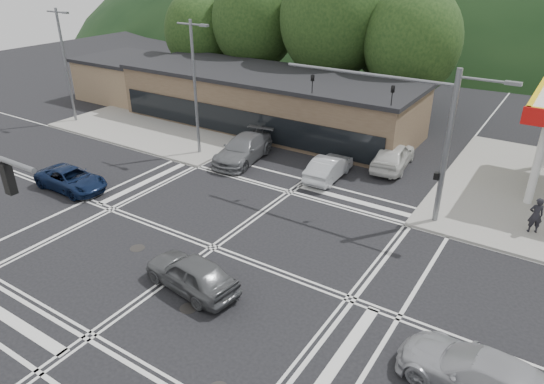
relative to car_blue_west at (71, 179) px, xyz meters
The scene contains 20 objects.
ground 11.15m from the car_blue_west, ahead, with size 120.00×120.00×0.00m, color black.
sidewalk_nw 15.02m from the car_blue_west, 105.00° to the left, with size 16.00×16.00×0.15m, color gray.
commercial_row 16.85m from the car_blue_west, 79.31° to the left, with size 24.00×8.00×4.00m, color brown.
commercial_nw 20.97m from the car_blue_west, 127.99° to the left, with size 8.00×7.00×3.60m, color #846B4F.
hill_north 90.19m from the car_blue_west, 82.92° to the left, with size 252.00×126.00×140.00m, color black.
tree_n_a 24.55m from the car_blue_west, 97.00° to the left, with size 8.00×8.00×11.75m.
tree_n_b 25.09m from the car_blue_west, 77.72° to the left, with size 9.00×9.00×12.98m.
tree_n_c 27.08m from the car_blue_west, 62.73° to the left, with size 7.60×7.60×10.87m.
tree_n_d 24.74m from the car_blue_west, 111.55° to the left, with size 6.80×6.80×9.76m.
tree_n_e 29.69m from the car_blue_west, 71.66° to the left, with size 8.40×8.40×11.98m.
streetlight_nw 9.94m from the car_blue_west, 72.53° to the left, with size 2.50×0.25×9.00m.
streetlight_w 14.45m from the car_blue_west, 141.86° to the left, with size 2.50×0.25×9.00m.
signal_mast_ne 20.12m from the car_blue_west, 23.09° to the left, with size 11.65×0.30×8.00m.
car_blue_west is the anchor object (origin of this frame).
car_grey_center 12.86m from the car_blue_west, 15.41° to the right, with size 1.80×4.47×1.52m, color #535557.
car_silver_east 23.82m from the car_blue_west, ahead, with size 2.18×5.36×1.56m, color #A5A6AC.
car_queue_a 15.51m from the car_blue_west, 38.66° to the left, with size 1.54×4.42×1.46m, color #B7BABF.
car_queue_b 20.08m from the car_blue_west, 42.25° to the left, with size 2.03×5.04×1.72m, color silver.
car_northbound 10.94m from the car_blue_west, 57.25° to the left, with size 2.31×5.69×1.65m, color slate.
pedestrian 25.43m from the car_blue_west, 20.97° to the left, with size 0.68×0.45×1.87m, color black.
Camera 1 is at (13.02, -14.97, 12.58)m, focal length 32.00 mm.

